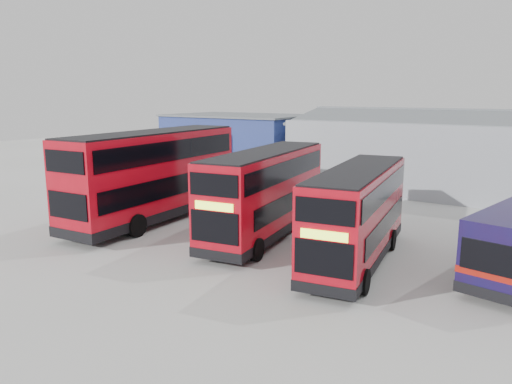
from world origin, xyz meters
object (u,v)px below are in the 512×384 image
(office_block, at_px, (240,143))
(double_decker_right, at_px, (357,216))
(double_decker_left, at_px, (154,177))
(panel_van, at_px, (156,160))
(double_decker_centre, at_px, (265,195))

(office_block, xyz_separation_m, double_decker_right, (18.23, -17.54, -0.59))
(double_decker_left, relative_size, double_decker_right, 1.23)
(panel_van, bearing_deg, double_decker_left, -60.38)
(double_decker_centre, bearing_deg, office_block, 120.11)
(double_decker_centre, distance_m, double_decker_right, 5.34)
(office_block, relative_size, double_decker_centre, 1.19)
(office_block, xyz_separation_m, double_decker_left, (6.20, -17.06, -0.11))
(panel_van, bearing_deg, double_decker_centre, -45.24)
(double_decker_right, bearing_deg, double_decker_centre, 158.95)
(office_block, bearing_deg, double_decker_left, -70.02)
(office_block, height_order, double_decker_right, office_block)
(double_decker_left, height_order, double_decker_centre, double_decker_left)
(double_decker_centre, relative_size, double_decker_right, 1.07)
(double_decker_right, bearing_deg, office_block, 127.44)
(double_decker_left, relative_size, double_decker_centre, 1.15)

